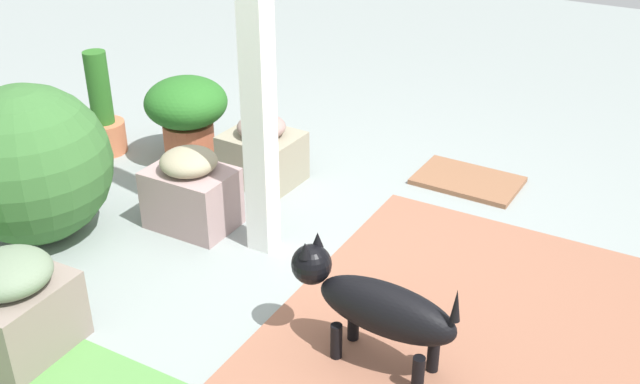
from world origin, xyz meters
name	(u,v)px	position (x,y,z in m)	size (l,w,h in m)	color
ground_plane	(295,258)	(0.00, 0.00, 0.00)	(12.00, 12.00, 0.00)	gray
brick_path	(471,369)	(-1.07, 0.36, 0.01)	(1.80, 2.40, 0.02)	#955F48
porch_pillar	(256,43)	(0.20, -0.03, 1.09)	(0.13, 0.13, 2.18)	white
stone_planter_nearest	(262,152)	(0.61, -0.64, 0.19)	(0.45, 0.38, 0.42)	gray
stone_planter_near	(191,191)	(0.65, -0.02, 0.21)	(0.46, 0.33, 0.45)	gray
stone_planter_far	(16,305)	(0.65, 1.16, 0.22)	(0.39, 0.44, 0.46)	gray
round_shrub	(30,164)	(1.30, 0.46, 0.42)	(0.83, 0.83, 0.83)	#35662F
terracotta_pot_broad	(187,112)	(1.17, -0.65, 0.33)	(0.51, 0.51, 0.55)	#B85D3F
terracotta_pot_tall	(103,117)	(1.74, -0.49, 0.24)	(0.26, 0.26, 0.68)	#C76E49
dog	(374,304)	(-0.69, 0.51, 0.30)	(0.74, 0.23, 0.51)	black
doormat	(468,181)	(-0.48, -1.23, 0.01)	(0.61, 0.41, 0.03)	#8B5D40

